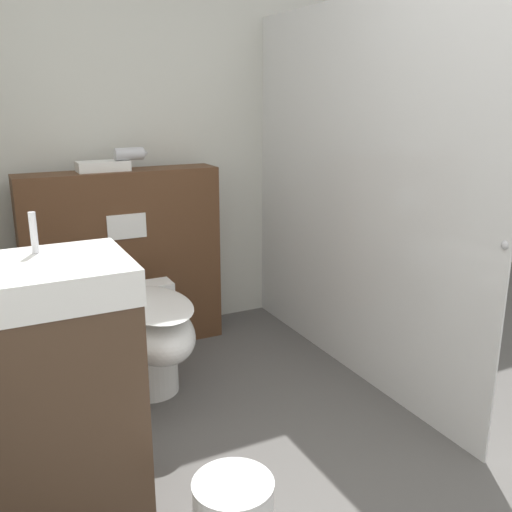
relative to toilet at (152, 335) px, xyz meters
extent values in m
cube|color=silver|center=(0.50, 0.88, 0.92)|extent=(8.00, 0.06, 2.50)
cube|color=#51331E|center=(0.04, 0.65, 0.21)|extent=(1.13, 0.23, 1.07)
cube|color=white|center=(0.04, 0.53, 0.44)|extent=(0.22, 0.01, 0.14)
cube|color=silver|center=(1.06, -0.16, 0.65)|extent=(0.01, 2.03, 1.95)
sphere|color=#B2B2B7|center=(1.06, -1.15, 0.61)|extent=(0.04, 0.04, 0.04)
cylinder|color=white|center=(0.00, 0.04, -0.16)|extent=(0.27, 0.27, 0.35)
ellipsoid|color=white|center=(0.00, -0.06, 0.04)|extent=(0.36, 0.60, 0.26)
ellipsoid|color=white|center=(0.00, -0.06, 0.18)|extent=(0.35, 0.59, 0.02)
cube|color=white|center=(0.00, 0.28, 0.10)|extent=(0.40, 0.14, 0.16)
cube|color=#473323|center=(-0.55, -0.73, 0.10)|extent=(0.53, 0.44, 0.86)
cube|color=white|center=(-0.55, -0.73, 0.59)|extent=(0.55, 0.45, 0.12)
cylinder|color=silver|center=(-0.55, -0.61, 0.71)|extent=(0.02, 0.02, 0.14)
cylinder|color=#B7B7BC|center=(0.10, 0.63, 0.83)|extent=(0.16, 0.07, 0.07)
cone|color=#B7B7BC|center=(0.19, 0.63, 0.83)|extent=(0.03, 0.06, 0.06)
cylinder|color=#B7B7BC|center=(0.07, 0.63, 0.78)|extent=(0.03, 0.03, 0.09)
cube|color=white|center=(-0.04, 0.65, 0.77)|extent=(0.28, 0.14, 0.06)
cylinder|color=silver|center=(-0.08, -1.15, -0.06)|extent=(0.27, 0.27, 0.01)
camera|label=1|loc=(-0.72, -2.58, 1.16)|focal=40.00mm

